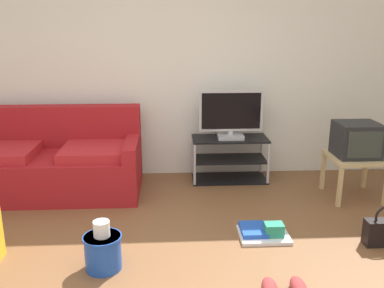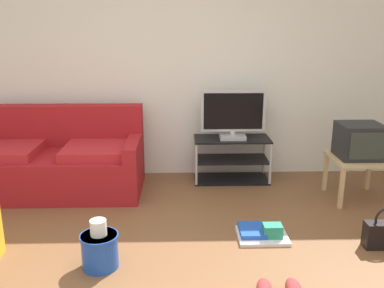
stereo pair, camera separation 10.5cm
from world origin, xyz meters
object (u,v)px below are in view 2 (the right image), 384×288
(couch, at_px, (55,162))
(crt_tv, at_px, (359,141))
(floor_tray, at_px, (262,233))
(tv_stand, at_px, (232,159))
(side_table, at_px, (357,164))
(flat_tv, at_px, (233,115))
(cleaning_bucket, at_px, (100,248))

(couch, distance_m, crt_tv, 3.24)
(crt_tv, xyz_separation_m, floor_tray, (-1.14, -0.84, -0.59))
(tv_stand, distance_m, side_table, 1.38)
(flat_tv, height_order, cleaning_bucket, flat_tv)
(couch, xyz_separation_m, floor_tray, (2.08, -1.15, -0.29))
(flat_tv, relative_size, side_table, 1.35)
(cleaning_bucket, bearing_deg, tv_stand, 56.64)
(cleaning_bucket, relative_size, floor_tray, 0.91)
(couch, xyz_separation_m, crt_tv, (3.21, -0.31, 0.30))
(side_table, bearing_deg, flat_tv, 155.46)
(couch, bearing_deg, flat_tv, 6.86)
(crt_tv, bearing_deg, couch, 174.44)
(flat_tv, relative_size, crt_tv, 1.70)
(flat_tv, xyz_separation_m, side_table, (1.24, -0.57, -0.41))
(floor_tray, bearing_deg, cleaning_bucket, -162.05)
(couch, height_order, floor_tray, couch)
(cleaning_bucket, distance_m, floor_tray, 1.38)
(flat_tv, bearing_deg, tv_stand, 90.00)
(crt_tv, distance_m, floor_tray, 1.53)
(cleaning_bucket, height_order, floor_tray, cleaning_bucket)
(flat_tv, bearing_deg, cleaning_bucket, -123.68)
(floor_tray, bearing_deg, flat_tv, 94.22)
(flat_tv, xyz_separation_m, cleaning_bucket, (-1.21, -1.82, -0.63))
(crt_tv, xyz_separation_m, cleaning_bucket, (-2.45, -1.26, -0.47))
(tv_stand, relative_size, flat_tv, 1.20)
(tv_stand, xyz_separation_m, cleaning_bucket, (-1.21, -1.84, -0.10))
(couch, distance_m, tv_stand, 1.99)
(side_table, relative_size, floor_tray, 1.26)
(cleaning_bucket, bearing_deg, couch, 115.84)
(side_table, distance_m, cleaning_bucket, 2.76)
(tv_stand, bearing_deg, couch, -172.50)
(flat_tv, height_order, floor_tray, flat_tv)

